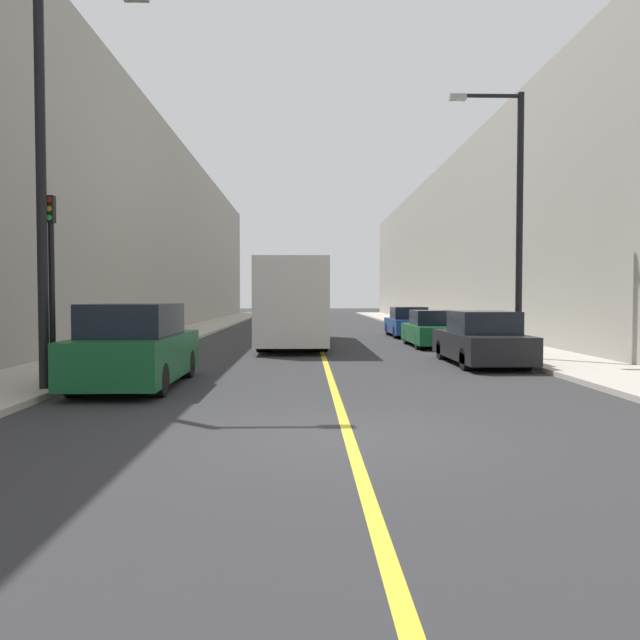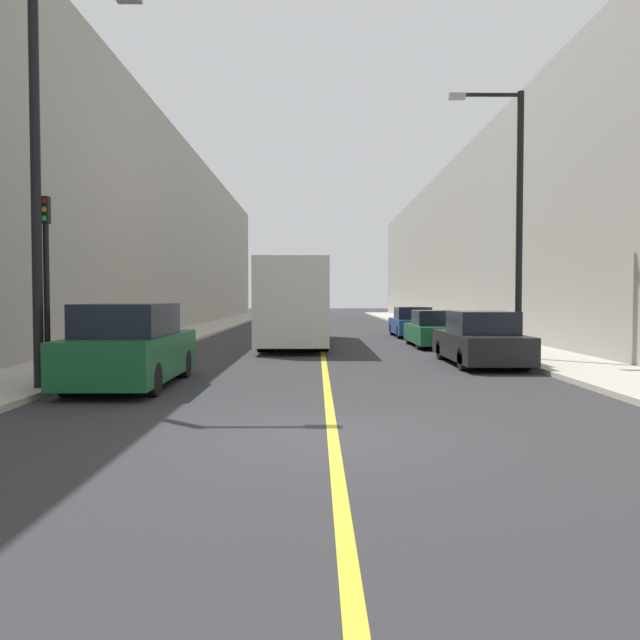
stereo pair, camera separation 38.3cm
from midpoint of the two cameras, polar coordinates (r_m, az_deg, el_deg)
name	(u,v)px [view 2 (the right image)]	position (r m, az deg, el deg)	size (l,w,h in m)	color
ground_plane	(333,437)	(8.94, 2.45, -10.68)	(200.00, 200.00, 0.00)	#2D2D30
sidewalk_left	(208,328)	(39.30, -9.95, -0.71)	(2.78, 72.00, 0.13)	#B2AA9E
sidewalk_right	(432,328)	(39.45, 10.47, -0.70)	(2.78, 72.00, 0.13)	#B2AA9E
building_row_left	(152,234)	(40.15, -14.82, 7.63)	(4.00, 72.00, 11.77)	gray
building_row_right	(487,243)	(40.32, 15.29, 6.82)	(4.00, 72.00, 10.67)	gray
road_center_line	(320,329)	(38.76, 0.28, -0.80)	(0.16, 72.00, 0.01)	gold
bus	(296,302)	(25.89, -1.79, 1.69)	(2.57, 10.85, 3.35)	silver
parked_suv_left	(131,348)	(14.34, -16.20, -2.48)	(1.93, 4.73, 1.83)	#145128
car_right_near	(480,341)	(18.76, 15.01, -1.85)	(1.86, 4.80, 1.57)	black
car_right_mid	(435,330)	(25.08, 10.90, -0.94)	(1.84, 4.35, 1.46)	#145128
car_right_far	(412,323)	(31.27, 8.74, -0.30)	(1.80, 4.37, 1.49)	navy
street_lamp_left	(44,166)	(13.99, -23.18, 12.80)	(2.27, 0.24, 7.98)	black
street_lamp_right	(514,209)	(19.97, 17.84, 9.62)	(2.27, 0.24, 7.99)	black
traffic_light	(47,283)	(13.95, -23.00, 3.14)	(0.16, 0.18, 3.91)	black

